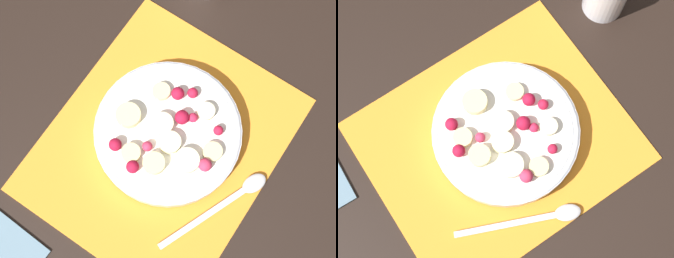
# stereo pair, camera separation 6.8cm
# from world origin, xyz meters

# --- Properties ---
(ground_plane) EXTENTS (3.00, 3.00, 0.00)m
(ground_plane) POSITION_xyz_m (0.00, 0.00, 0.00)
(ground_plane) COLOR black
(placemat) EXTENTS (0.38, 0.32, 0.01)m
(placemat) POSITION_xyz_m (0.00, 0.00, 0.00)
(placemat) COLOR orange
(placemat) RESTS_ON ground_plane
(fruit_bowl) EXTENTS (0.22, 0.22, 0.05)m
(fruit_bowl) POSITION_xyz_m (0.01, -0.00, 0.03)
(fruit_bowl) COLOR silver
(fruit_bowl) RESTS_ON placemat
(spoon) EXTENTS (0.18, 0.09, 0.01)m
(spoon) POSITION_xyz_m (-0.01, -0.13, 0.01)
(spoon) COLOR silver
(spoon) RESTS_ON placemat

